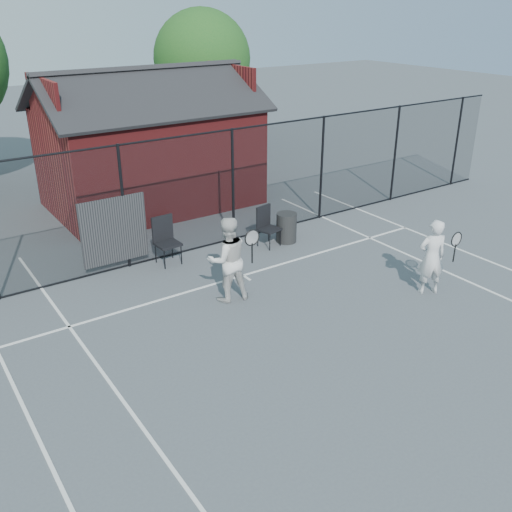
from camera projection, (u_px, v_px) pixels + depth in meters
ground at (327, 332)px, 11.13m from camera, size 80.00×80.00×0.00m
court_lines at (375, 364)px, 10.13m from camera, size 11.02×18.00×0.01m
fence at (189, 197)px, 14.15m from camera, size 22.04×3.00×3.00m
clubhouse at (150, 153)px, 17.51m from camera, size 6.50×4.36×4.19m
tree_right at (202, 59)px, 23.36m from camera, size 3.97×3.97×5.70m
player_front at (432, 257)px, 12.28m from camera, size 0.82×0.67×1.71m
player_back at (228, 259)px, 11.98m from camera, size 1.07×0.87×1.87m
chair_left at (168, 242)px, 13.78m from camera, size 0.57×0.60×1.15m
chair_right at (269, 227)px, 14.79m from camera, size 0.61×0.62×1.05m
waste_bin at (286, 228)px, 15.13m from camera, size 0.65×0.65×0.79m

